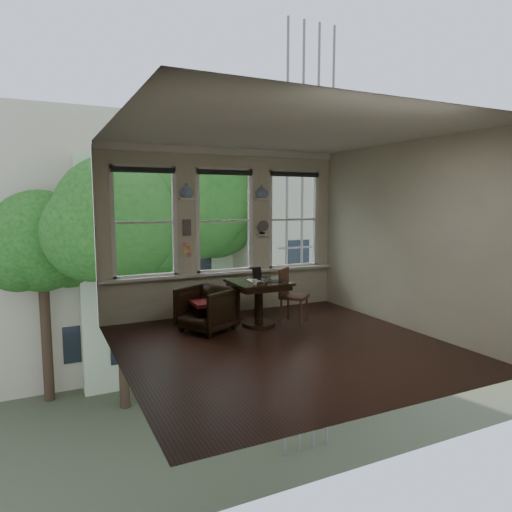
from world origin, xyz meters
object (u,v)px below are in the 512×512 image
laptop (273,281)px  mug (255,282)px  armchair_left (207,309)px  side_chair_right (294,296)px  table (259,303)px

laptop → mug: size_ratio=3.29×
armchair_left → laptop: laptop is taller
side_chair_right → laptop: size_ratio=2.99×
mug → side_chair_right: bearing=12.2°
mug → table: bearing=53.9°
table → side_chair_right: 0.64m
laptop → mug: (-0.38, -0.10, 0.03)m
laptop → mug: mug is taller
table → mug: bearing=-126.1°
laptop → side_chair_right: bearing=42.0°
armchair_left → laptop: (1.06, -0.26, 0.41)m
laptop → table: bearing=166.2°
mug → armchair_left: bearing=152.3°
table → armchair_left: table is taller
side_chair_right → armchair_left: bearing=132.6°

